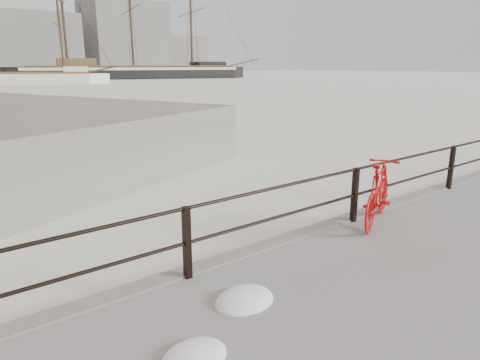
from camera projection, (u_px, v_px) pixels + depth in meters
ground at (440, 201)px, 10.10m from camera, size 400.00×400.00×0.00m
guardrail at (451, 167)px, 9.76m from camera, size 28.00×0.10×1.00m
bicycle at (378, 192)px, 7.59m from camera, size 1.86×1.04×1.15m
barque_black at (135, 79)px, 100.01m from camera, size 65.77×34.59×35.30m
schooner_mid at (22, 84)px, 72.89m from camera, size 33.44×24.85×22.00m
industrial_west at (20, 44)px, 126.39m from camera, size 32.00×18.00×18.00m
industrial_mid at (124, 39)px, 150.14m from camera, size 26.00×20.00×24.00m
industrial_east at (175, 55)px, 168.88m from camera, size 20.00×16.00×14.00m
smokestack at (79, 7)px, 143.66m from camera, size 2.80×2.80×44.00m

